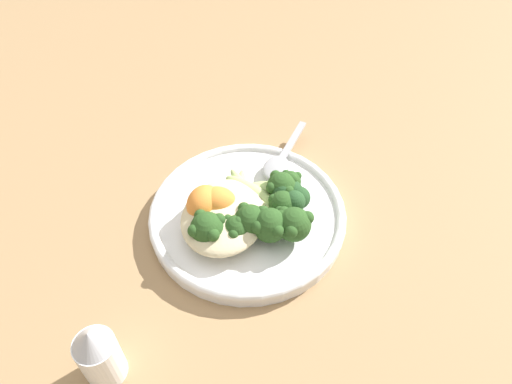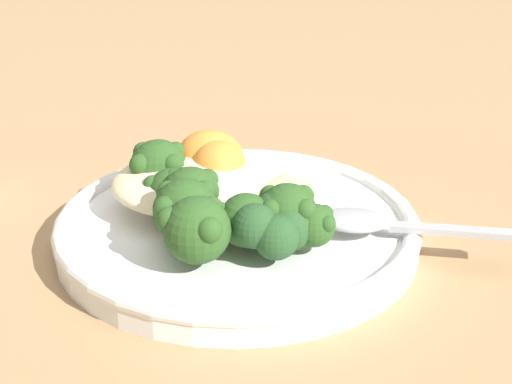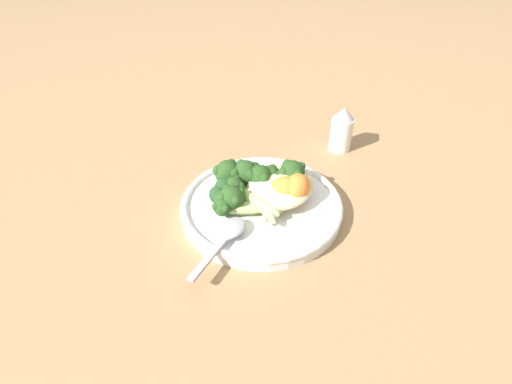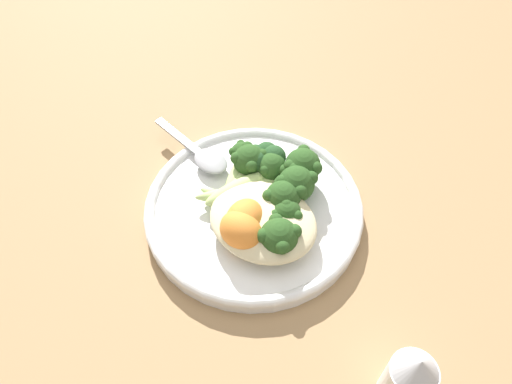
{
  "view_description": "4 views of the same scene",
  "coord_description": "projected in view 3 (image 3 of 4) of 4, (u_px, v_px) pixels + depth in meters",
  "views": [
    {
      "loc": [
        -0.36,
        -0.12,
        0.48
      ],
      "look_at": [
        -0.01,
        -0.02,
        0.06
      ],
      "focal_mm": 35.0,
      "sensor_mm": 36.0,
      "label": 1
    },
    {
      "loc": [
        -0.0,
        -0.5,
        0.26
      ],
      "look_at": [
        0.0,
        -0.03,
        0.04
      ],
      "focal_mm": 60.0,
      "sensor_mm": 36.0,
      "label": 2
    },
    {
      "loc": [
        0.42,
        0.12,
        0.38
      ],
      "look_at": [
        -0.0,
        -0.02,
        0.04
      ],
      "focal_mm": 28.0,
      "sensor_mm": 36.0,
      "label": 3
    },
    {
      "loc": [
        -0.19,
        0.25,
        0.45
      ],
      "look_at": [
        -0.01,
        -0.02,
        0.04
      ],
      "focal_mm": 35.0,
      "sensor_mm": 36.0,
      "label": 4
    }
  ],
  "objects": [
    {
      "name": "broccoli_stalk_0",
      "position": [
        288.0,
        178.0,
        0.59
      ],
      "size": [
        0.11,
        0.05,
        0.04
      ],
      "rotation": [
        0.0,
        0.0,
        2.91
      ],
      "color": "#ADC675",
      "rests_on": "plate"
    },
    {
      "name": "quinoa_mound",
      "position": [
        280.0,
        185.0,
        0.58
      ],
      "size": [
        0.11,
        0.1,
        0.03
      ],
      "primitive_type": "ellipsoid",
      "color": "beige",
      "rests_on": "plate"
    },
    {
      "name": "broccoli_stalk_6",
      "position": [
        237.0,
        200.0,
        0.55
      ],
      "size": [
        0.04,
        0.09,
        0.04
      ],
      "rotation": [
        0.0,
        0.0,
        4.81
      ],
      "color": "#ADC675",
      "rests_on": "plate"
    },
    {
      "name": "broccoli_stalk_1",
      "position": [
        269.0,
        184.0,
        0.58
      ],
      "size": [
        0.12,
        0.04,
        0.03
      ],
      "rotation": [
        0.0,
        0.0,
        3.32
      ],
      "color": "#ADC675",
      "rests_on": "plate"
    },
    {
      "name": "spoon",
      "position": [
        228.0,
        233.0,
        0.52
      ],
      "size": [
        0.12,
        0.04,
        0.01
      ],
      "rotation": [
        0.0,
        0.0,
        6.11
      ],
      "color": "#A3A3A8",
      "rests_on": "plate"
    },
    {
      "name": "kale_tuft",
      "position": [
        226.0,
        193.0,
        0.56
      ],
      "size": [
        0.05,
        0.05,
        0.03
      ],
      "color": "#234723",
      "rests_on": "plate"
    },
    {
      "name": "broccoli_stalk_7",
      "position": [
        231.0,
        207.0,
        0.54
      ],
      "size": [
        0.04,
        0.07,
        0.03
      ],
      "rotation": [
        0.0,
        0.0,
        5.07
      ],
      "color": "#ADC675",
      "rests_on": "plate"
    },
    {
      "name": "salt_shaker",
      "position": [
        342.0,
        129.0,
        0.7
      ],
      "size": [
        0.04,
        0.04,
        0.08
      ],
      "color": "white",
      "rests_on": "ground_plane"
    },
    {
      "name": "broccoli_stalk_5",
      "position": [
        244.0,
        193.0,
        0.57
      ],
      "size": [
        0.06,
        0.1,
        0.03
      ],
      "rotation": [
        0.0,
        0.0,
        4.31
      ],
      "color": "#ADC675",
      "rests_on": "plate"
    },
    {
      "name": "ground_plane",
      "position": [
        269.0,
        216.0,
        0.58
      ],
      "size": [
        4.0,
        4.0,
        0.0
      ],
      "primitive_type": "plane",
      "color": "#9E7A51"
    },
    {
      "name": "sweet_potato_chunk_1",
      "position": [
        287.0,
        189.0,
        0.57
      ],
      "size": [
        0.05,
        0.05,
        0.04
      ],
      "primitive_type": "ellipsoid",
      "rotation": [
        0.0,
        0.0,
        4.93
      ],
      "color": "orange",
      "rests_on": "plate"
    },
    {
      "name": "broccoli_stalk_3",
      "position": [
        249.0,
        180.0,
        0.59
      ],
      "size": [
        0.11,
        0.09,
        0.04
      ],
      "rotation": [
        0.0,
        0.0,
        3.84
      ],
      "color": "#ADC675",
      "rests_on": "plate"
    },
    {
      "name": "plate",
      "position": [
        261.0,
        206.0,
        0.58
      ],
      "size": [
        0.24,
        0.24,
        0.02
      ],
      "color": "white",
      "rests_on": "ground_plane"
    },
    {
      "name": "sweet_potato_chunk_0",
      "position": [
        297.0,
        188.0,
        0.57
      ],
      "size": [
        0.05,
        0.04,
        0.04
      ],
      "primitive_type": "ellipsoid",
      "rotation": [
        0.0,
        0.0,
        6.15
      ],
      "color": "orange",
      "rests_on": "plate"
    },
    {
      "name": "broccoli_stalk_2",
      "position": [
        260.0,
        180.0,
        0.58
      ],
      "size": [
        0.08,
        0.05,
        0.04
      ],
      "rotation": [
        0.0,
        0.0,
        3.56
      ],
      "color": "#ADC675",
      "rests_on": "plate"
    },
    {
      "name": "broccoli_stalk_4",
      "position": [
        233.0,
        178.0,
        0.59
      ],
      "size": [
        0.08,
        0.11,
        0.04
      ],
      "rotation": [
        0.0,
        0.0,
        4.13
      ],
      "color": "#ADC675",
      "rests_on": "plate"
    }
  ]
}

